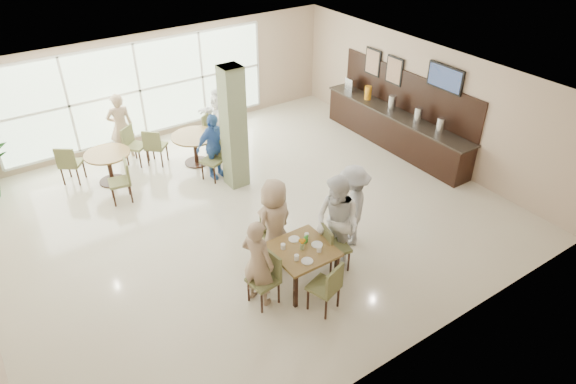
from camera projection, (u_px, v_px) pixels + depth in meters
ground at (249, 213)px, 10.90m from camera, size 10.00×10.00×0.00m
room_shell at (245, 142)px, 9.98m from camera, size 10.00×10.00×10.00m
window_bank at (140, 91)px, 13.00m from camera, size 7.00×0.04×7.00m
column at (234, 128)px, 11.17m from camera, size 0.45×0.45×2.80m
main_table at (302, 253)px, 8.76m from camera, size 1.02×1.02×0.75m
round_table_left at (108, 161)px, 11.68m from camera, size 1.02×1.02×0.75m
round_table_right at (195, 142)px, 12.42m from camera, size 1.10×1.10×0.75m
chairs_main_table at (300, 262)px, 8.85m from camera, size 2.05×2.07×0.95m
chairs_table_left at (109, 163)px, 11.75m from camera, size 2.16×2.00×0.95m
chairs_table_right at (195, 146)px, 12.47m from camera, size 2.17×2.03×0.95m
tabletop_clutter at (303, 246)px, 8.69m from camera, size 0.68×0.80×0.21m
buffet_counter at (395, 127)px, 13.18m from camera, size 0.64×4.70×1.95m
wall_tv at (445, 78)px, 11.65m from camera, size 0.06×1.00×0.58m
framed_art_a at (394, 71)px, 12.93m from camera, size 0.05×0.55×0.70m
framed_art_b at (373, 62)px, 13.49m from camera, size 0.05×0.55×0.70m
teen_left at (258, 263)px, 8.31m from camera, size 0.60×0.70×1.63m
teen_far at (275, 222)px, 9.18m from camera, size 0.92×0.65×1.71m
teen_right at (337, 223)px, 9.05m from camera, size 0.85×1.00×1.84m
teen_standing at (352, 206)px, 9.65m from camera, size 1.15×1.24×1.68m
adult_a at (214, 146)px, 11.77m from camera, size 0.99×0.66×1.57m
adult_b at (221, 121)px, 12.71m from camera, size 0.75×1.64×1.74m
adult_standing at (121, 126)px, 12.54m from camera, size 0.66×0.48×1.68m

